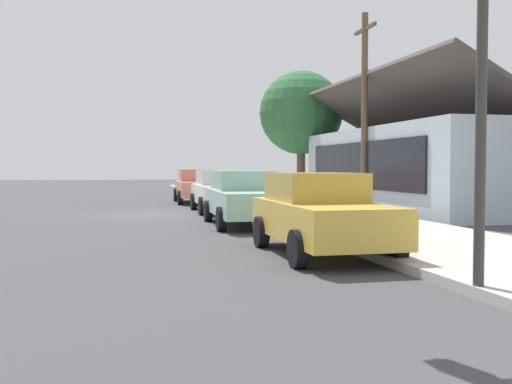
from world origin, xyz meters
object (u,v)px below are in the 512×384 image
Objects in this scene: car_ivory at (220,190)px; utility_pole_wooden at (364,108)px; car_seafoam at (245,197)px; car_coral at (197,186)px; traffic_light_main at (406,23)px; fire_hydrant_red at (285,205)px; car_mustard at (320,213)px; shade_tree at (301,113)px.

utility_pole_wooden is at bearing 77.50° from car_ivory.
car_ivory and car_seafoam have the same top height.
car_coral and car_seafoam have the same top height.
fire_hydrant_red is at bearing 171.48° from traffic_light_main.
car_seafoam is 1.11× the size of car_mustard.
utility_pole_wooden reaches higher than car_mustard.
car_mustard is at bearing 2.22° from car_coral.
fire_hydrant_red is at bearing 9.60° from car_coral.
utility_pole_wooden is at bearing 127.85° from car_seafoam.
car_coral reaches higher than fire_hydrant_red.
car_coral is at bearing -179.34° from car_mustard.
traffic_light_main is 15.23m from utility_pole_wooden.
car_coral is at bearing -143.59° from utility_pole_wooden.
shade_tree is 1.28× the size of traffic_light_main.
shade_tree is 0.89× the size of utility_pole_wooden.
traffic_light_main is at bearing 1.09° from car_seafoam.
utility_pole_wooden is at bearing 152.55° from car_mustard.
car_mustard is 0.65× the size of shade_tree.
car_seafoam is at bearing -54.08° from utility_pole_wooden.
car_mustard is at bearing -27.92° from utility_pole_wooden.
car_seafoam is 1.81m from fire_hydrant_red.
car_ivory is 0.59× the size of utility_pole_wooden.
utility_pole_wooden reaches higher than traffic_light_main.
traffic_light_main reaches higher than car_ivory.
utility_pole_wooden reaches higher than shade_tree.
car_ivory is 0.93× the size of car_seafoam.
fire_hydrant_red is (-6.98, 1.32, -0.32)m from car_mustard.
shade_tree is at bearing 165.46° from traffic_light_main.
car_seafoam is (5.28, -0.18, 0.00)m from car_ivory.
traffic_light_main is at bearing 1.27° from car_coral.
shade_tree is 12.88m from fire_hydrant_red.
car_seafoam reaches higher than fire_hydrant_red.
shade_tree reaches higher than car_coral.
car_mustard is 11.78m from utility_pole_wooden.
utility_pole_wooden is (8.45, -0.20, -0.56)m from shade_tree.
traffic_light_main reaches higher than car_coral.
car_seafoam is 7.48m from utility_pole_wooden.
car_ivory is 6.27× the size of fire_hydrant_red.
traffic_light_main is (22.58, -5.86, -1.00)m from shade_tree.
shade_tree reaches higher than car_ivory.
car_mustard is 7.11m from fire_hydrant_red.
car_seafoam is at bearing -177.70° from car_mustard.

